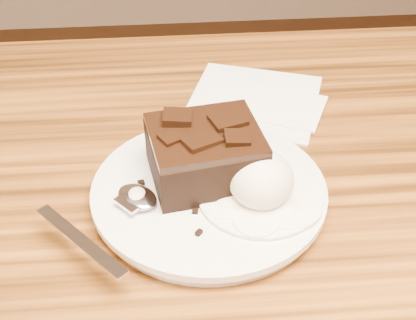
{
  "coord_description": "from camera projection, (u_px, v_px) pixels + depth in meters",
  "views": [
    {
      "loc": [
        -0.03,
        -0.34,
        1.12
      ],
      "look_at": [
        0.01,
        0.08,
        0.79
      ],
      "focal_mm": 53.18,
      "sensor_mm": 36.0,
      "label": 1
    }
  ],
  "objects": [
    {
      "name": "plate",
      "position": [
        209.0,
        195.0,
        0.55
      ],
      "size": [
        0.21,
        0.21,
        0.02
      ],
      "primitive_type": "cylinder",
      "color": "white",
      "rests_on": "dining_table"
    },
    {
      "name": "crumb_c",
      "position": [
        199.0,
        233.0,
        0.5
      ],
      "size": [
        0.01,
        0.01,
        0.0
      ],
      "primitive_type": "cube",
      "rotation": [
        0.0,
        0.0,
        0.85
      ],
      "color": "black",
      "rests_on": "plate"
    },
    {
      "name": "crumb_a",
      "position": [
        141.0,
        183.0,
        0.54
      ],
      "size": [
        0.01,
        0.01,
        0.0
      ],
      "primitive_type": "cube",
      "rotation": [
        0.0,
        0.0,
        0.2
      ],
      "color": "black",
      "rests_on": "plate"
    },
    {
      "name": "napkin",
      "position": [
        254.0,
        100.0,
        0.68
      ],
      "size": [
        0.17,
        0.17,
        0.01
      ],
      "primitive_type": "cube",
      "rotation": [
        0.0,
        0.0,
        -0.33
      ],
      "color": "white",
      "rests_on": "dining_table"
    },
    {
      "name": "crumb_b",
      "position": [
        195.0,
        211.0,
        0.52
      ],
      "size": [
        0.01,
        0.01,
        0.0
      ],
      "primitive_type": "cube",
      "rotation": [
        0.0,
        0.0,
        1.38
      ],
      "color": "black",
      "rests_on": "plate"
    },
    {
      "name": "ice_cream_scoop",
      "position": [
        261.0,
        180.0,
        0.52
      ],
      "size": [
        0.06,
        0.06,
        0.05
      ],
      "primitive_type": "ellipsoid",
      "color": "white",
      "rests_on": "plate"
    },
    {
      "name": "spoon",
      "position": [
        137.0,
        198.0,
        0.52
      ],
      "size": [
        0.13,
        0.14,
        0.01
      ],
      "primitive_type": null,
      "rotation": [
        0.0,
        0.0,
        0.72
      ],
      "color": "silver",
      "rests_on": "plate"
    },
    {
      "name": "brownie",
      "position": [
        205.0,
        157.0,
        0.54
      ],
      "size": [
        0.11,
        0.1,
        0.04
      ],
      "primitive_type": "cube",
      "rotation": [
        0.0,
        0.0,
        0.16
      ],
      "color": "black",
      "rests_on": "plate"
    },
    {
      "name": "melt_puddle",
      "position": [
        260.0,
        195.0,
        0.53
      ],
      "size": [
        0.11,
        0.11,
        0.0
      ],
      "primitive_type": "cylinder",
      "color": "white",
      "rests_on": "plate"
    }
  ]
}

